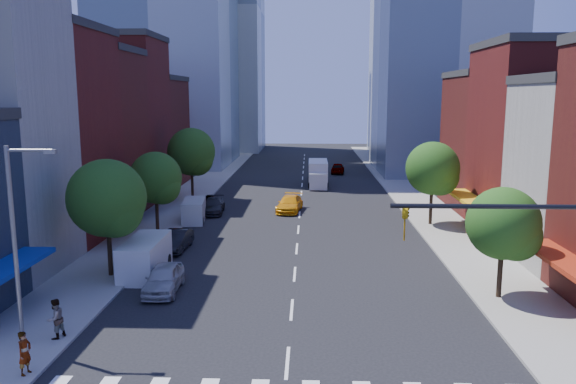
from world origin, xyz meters
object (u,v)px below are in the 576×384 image
object	(u,v)px
traffic_car_oncoming	(314,176)
traffic_car_far	(338,168)
box_truck	(318,174)
pedestrian_near	(25,353)
cargo_van_near	(144,257)
parked_car_front	(164,279)
parked_car_second	(177,240)
cargo_van_far	(194,211)
parked_car_rear	(213,206)
pedestrian_far	(55,319)
parked_car_third	(203,204)
taxi	(290,204)

from	to	relation	value
traffic_car_oncoming	traffic_car_far	world-z (taller)	traffic_car_far
box_truck	pedestrian_near	bearing A→B (deg)	-104.16
traffic_car_oncoming	pedestrian_near	world-z (taller)	pedestrian_near
cargo_van_near	pedestrian_near	size ratio (longest dim) A/B	3.00
parked_car_front	parked_car_second	bearing A→B (deg)	96.82
cargo_van_near	traffic_car_far	size ratio (longest dim) A/B	1.20
parked_car_front	cargo_van_near	size ratio (longest dim) A/B	0.85
traffic_car_far	pedestrian_near	size ratio (longest dim) A/B	2.51
parked_car_front	parked_car_second	size ratio (longest dim) A/B	1.04
cargo_van_far	box_truck	distance (m)	23.61
box_truck	cargo_van_near	bearing A→B (deg)	-107.64
parked_car_front	parked_car_rear	distance (m)	21.95
pedestrian_near	parked_car_rear	bearing A→B (deg)	9.01
parked_car_second	cargo_van_far	xyz separation A→B (m)	(-0.64, 9.43, 0.25)
pedestrian_far	traffic_car_far	bearing A→B (deg)	-170.92
box_truck	parked_car_third	bearing A→B (deg)	-125.35
taxi	box_truck	distance (m)	16.14
taxi	traffic_car_far	xyz separation A→B (m)	(6.06, 27.37, 0.02)
box_truck	pedestrian_near	distance (m)	50.66
cargo_van_near	traffic_car_far	xyz separation A→B (m)	(14.56, 47.41, -0.37)
parked_car_rear	cargo_van_far	size ratio (longest dim) A/B	1.03
parked_car_second	taxi	world-z (taller)	taxi
parked_car_rear	pedestrian_far	bearing A→B (deg)	-98.33
parked_car_third	parked_car_front	bearing A→B (deg)	-80.85
parked_car_second	traffic_car_oncoming	distance (m)	35.25
parked_car_rear	traffic_car_far	xyz separation A→B (m)	(13.43, 28.51, 0.05)
parked_car_front	taxi	world-z (taller)	parked_car_front
traffic_car_far	traffic_car_oncoming	bearing A→B (deg)	70.72
parked_car_front	pedestrian_near	world-z (taller)	pedestrian_near
cargo_van_far	pedestrian_near	bearing A→B (deg)	-98.57
parked_car_third	box_truck	xyz separation A→B (m)	(11.50, 16.14, 0.75)
parked_car_rear	cargo_van_far	world-z (taller)	cargo_van_far
traffic_car_oncoming	box_truck	distance (m)	3.77
taxi	box_truck	xyz separation A→B (m)	(3.00, 15.84, 0.72)
traffic_car_far	parked_car_third	bearing A→B (deg)	67.28
box_truck	parked_car_rear	bearing A→B (deg)	-121.27
taxi	pedestrian_far	bearing A→B (deg)	-100.64
parked_car_third	pedestrian_far	size ratio (longest dim) A/B	2.77
box_truck	pedestrian_far	size ratio (longest dim) A/B	4.12
parked_car_second	pedestrian_near	distance (m)	19.11
parked_car_front	box_truck	distance (m)	40.06
cargo_van_near	cargo_van_far	xyz separation A→B (m)	(0.01, 15.27, -0.17)
pedestrian_near	taxi	bearing A→B (deg)	-3.13
parked_car_front	traffic_car_oncoming	xyz separation A→B (m)	(9.00, 42.56, -0.12)
parked_car_rear	pedestrian_near	xyz separation A→B (m)	(-2.13, -32.10, 0.34)
parked_car_rear	box_truck	size ratio (longest dim) A/B	0.64
parked_car_third	pedestrian_far	bearing A→B (deg)	-88.36
parked_car_front	pedestrian_near	size ratio (longest dim) A/B	2.55
cargo_van_near	taxi	bearing A→B (deg)	66.68
traffic_car_far	pedestrian_near	distance (m)	62.58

